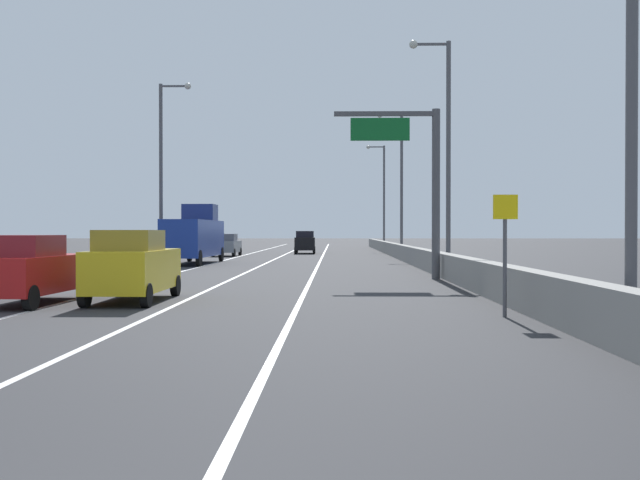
% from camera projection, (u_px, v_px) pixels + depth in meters
% --- Properties ---
extents(ground_plane, '(320.00, 320.00, 0.00)m').
position_uv_depth(ground_plane, '(307.00, 255.00, 67.22)').
color(ground_plane, '#2D2D30').
extents(lane_stripe_left, '(0.16, 130.00, 0.00)m').
position_uv_depth(lane_stripe_left, '(233.00, 258.00, 58.33)').
color(lane_stripe_left, silver).
rests_on(lane_stripe_left, ground_plane).
extents(lane_stripe_center, '(0.16, 130.00, 0.00)m').
position_uv_depth(lane_stripe_center, '(277.00, 258.00, 58.26)').
color(lane_stripe_center, silver).
rests_on(lane_stripe_center, ground_plane).
extents(lane_stripe_right, '(0.16, 130.00, 0.00)m').
position_uv_depth(lane_stripe_right, '(322.00, 258.00, 58.19)').
color(lane_stripe_right, silver).
rests_on(lane_stripe_right, ground_plane).
extents(jersey_barrier_right, '(0.60, 120.00, 1.10)m').
position_uv_depth(jersey_barrier_right, '(421.00, 258.00, 43.07)').
color(jersey_barrier_right, gray).
rests_on(jersey_barrier_right, ground_plane).
extents(overhead_sign_gantry, '(4.68, 0.36, 7.50)m').
position_uv_depth(overhead_sign_gantry, '(419.00, 172.00, 32.51)').
color(overhead_sign_gantry, '#47474C').
rests_on(overhead_sign_gantry, ground_plane).
extents(speed_advisory_sign, '(0.60, 0.11, 3.00)m').
position_uv_depth(speed_advisory_sign, '(505.00, 245.00, 18.03)').
color(speed_advisory_sign, '#4C4C51').
rests_on(speed_advisory_sign, ground_plane).
extents(lamp_post_right_near, '(2.14, 0.44, 11.93)m').
position_uv_depth(lamp_post_right_near, '(621.00, 2.00, 14.89)').
color(lamp_post_right_near, '#4C4C51').
rests_on(lamp_post_right_near, ground_plane).
extents(lamp_post_right_second, '(2.14, 0.44, 11.93)m').
position_uv_depth(lamp_post_right_second, '(444.00, 141.00, 37.84)').
color(lamp_post_right_second, '#4C4C51').
rests_on(lamp_post_right_second, ground_plane).
extents(lamp_post_right_third, '(2.14, 0.44, 11.93)m').
position_uv_depth(lamp_post_right_third, '(399.00, 175.00, 60.79)').
color(lamp_post_right_third, '#4C4C51').
rests_on(lamp_post_right_third, ground_plane).
extents(lamp_post_right_fourth, '(2.14, 0.44, 11.93)m').
position_uv_depth(lamp_post_right_fourth, '(382.00, 191.00, 83.73)').
color(lamp_post_right_fourth, '#4C4C51').
rests_on(lamp_post_right_fourth, ground_plane).
extents(lamp_post_left_mid, '(2.14, 0.44, 11.93)m').
position_uv_depth(lamp_post_left_mid, '(164.00, 161.00, 48.76)').
color(lamp_post_left_mid, '#4C4C51').
rests_on(lamp_post_left_mid, ground_plane).
extents(car_red_0, '(1.96, 4.74, 2.00)m').
position_uv_depth(car_red_0, '(32.00, 270.00, 21.37)').
color(car_red_0, red).
rests_on(car_red_0, ground_plane).
extents(car_black_1, '(2.02, 4.77, 2.15)m').
position_uv_depth(car_black_1, '(305.00, 242.00, 70.63)').
color(car_black_1, black).
rests_on(car_black_1, ground_plane).
extents(car_gray_2, '(2.09, 4.16, 1.90)m').
position_uv_depth(car_gray_2, '(227.00, 245.00, 62.89)').
color(car_gray_2, slate).
rests_on(car_gray_2, ground_plane).
extents(car_yellow_3, '(1.93, 4.63, 2.14)m').
position_uv_depth(car_yellow_3, '(133.00, 266.00, 22.06)').
color(car_yellow_3, gold).
rests_on(car_yellow_3, ground_plane).
extents(box_truck, '(2.65, 8.97, 3.94)m').
position_uv_depth(box_truck, '(194.00, 236.00, 48.10)').
color(box_truck, navy).
rests_on(box_truck, ground_plane).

